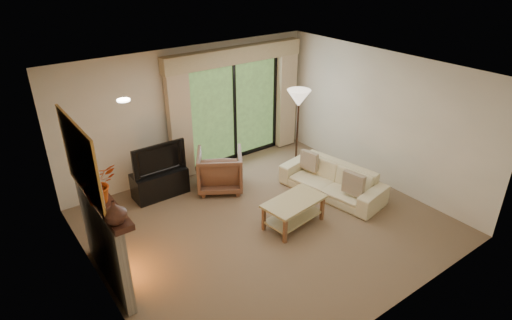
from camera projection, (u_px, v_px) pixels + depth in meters
floor at (266, 223)px, 7.35m from camera, size 5.50×5.50×0.00m
ceiling at (268, 75)px, 6.19m from camera, size 5.50×5.50×0.00m
wall_back at (191, 112)px, 8.57m from camera, size 5.00×0.00×5.00m
wall_front at (398, 231)px, 4.96m from camera, size 5.00×0.00×5.00m
wall_left at (92, 213)px, 5.31m from camera, size 0.00×5.00×5.00m
wall_right at (380, 119)px, 8.22m from camera, size 0.00×5.00×5.00m
fireplace at (104, 241)px, 5.79m from camera, size 0.24×1.70×1.37m
mirror at (81, 160)px, 5.18m from camera, size 0.07×1.45×1.02m
sliding_door at (234, 112)px, 9.15m from camera, size 2.26×0.10×2.16m
curtain_left at (180, 122)px, 8.31m from camera, size 0.45×0.18×2.35m
curtain_right at (286, 97)px, 9.74m from camera, size 0.45×0.18×2.35m
cornice at (235, 55)px, 8.54m from camera, size 3.20×0.24×0.32m
media_console at (160, 183)px, 8.09m from camera, size 1.01×0.46×0.51m
tv at (157, 157)px, 7.84m from camera, size 1.02×0.13×0.59m
armchair at (220, 170)px, 8.26m from camera, size 1.17×1.18×0.79m
sofa at (332, 180)px, 8.11m from camera, size 1.12×2.10×0.58m
pillow_near at (354, 184)px, 7.56m from camera, size 0.18×0.42×0.41m
pillow_far at (309, 161)px, 8.39m from camera, size 0.16×0.39×0.38m
coffee_table at (294, 212)px, 7.22m from camera, size 1.14×0.72×0.48m
floor_lamp at (297, 132)px, 8.72m from camera, size 0.48×0.48×1.76m
vase at (114, 212)px, 4.94m from camera, size 0.31×0.31×0.29m
branches at (97, 184)px, 5.30m from camera, size 0.53×0.48×0.52m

